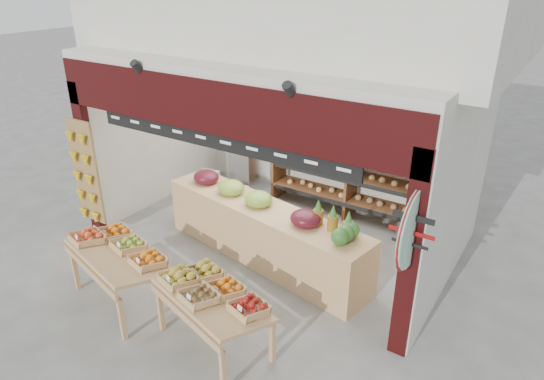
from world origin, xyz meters
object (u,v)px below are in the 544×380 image
at_px(display_table_left, 119,250).
at_px(watermelon_pile, 334,281).
at_px(back_shelving, 353,155).
at_px(display_table_right, 211,293).
at_px(mid_counter, 263,231).
at_px(refrigerator, 248,150).
at_px(cardboard_stack, 219,191).

relative_size(display_table_left, watermelon_pile, 2.28).
height_order(back_shelving, watermelon_pile, back_shelving).
distance_m(back_shelving, watermelon_pile, 2.62).
bearing_deg(back_shelving, watermelon_pile, -70.57).
relative_size(back_shelving, display_table_right, 1.93).
distance_m(mid_counter, display_table_right, 1.99).
xyz_separation_m(back_shelving, refrigerator, (-2.33, 0.03, -0.39)).
relative_size(cardboard_stack, mid_counter, 0.26).
relative_size(refrigerator, mid_counter, 0.44).
bearing_deg(back_shelving, refrigerator, 179.32).
height_order(mid_counter, display_table_left, mid_counter).
distance_m(display_table_left, watermelon_pile, 3.03).
height_order(back_shelving, mid_counter, back_shelving).
bearing_deg(display_table_left, refrigerator, 99.68).
distance_m(back_shelving, refrigerator, 2.36).
distance_m(refrigerator, display_table_right, 4.65).
height_order(back_shelving, refrigerator, back_shelving).
bearing_deg(display_table_right, refrigerator, 120.12).
bearing_deg(refrigerator, display_table_left, -72.62).
bearing_deg(mid_counter, display_table_right, -74.14).
xyz_separation_m(back_shelving, mid_counter, (-0.54, -2.09, -0.72)).
bearing_deg(mid_counter, cardboard_stack, 146.82).
bearing_deg(back_shelving, mid_counter, -104.43).
distance_m(display_table_right, watermelon_pile, 1.97).
bearing_deg(display_table_right, watermelon_pile, 65.10).
bearing_deg(cardboard_stack, display_table_left, -76.34).
bearing_deg(watermelon_pile, mid_counter, 172.23).
xyz_separation_m(refrigerator, cardboard_stack, (-0.07, -0.90, -0.60)).
relative_size(refrigerator, watermelon_pile, 2.22).
bearing_deg(refrigerator, watermelon_pile, -28.61).
height_order(display_table_right, watermelon_pile, display_table_right).
bearing_deg(watermelon_pile, display_table_left, -145.56).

